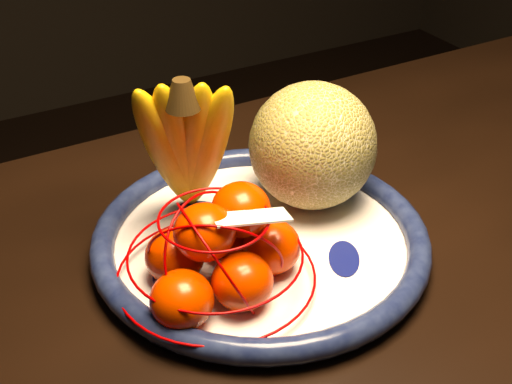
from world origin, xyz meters
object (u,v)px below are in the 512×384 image
dining_table (398,349)px  cantaloupe (313,146)px  mandarin_bag (220,252)px  fruit_bowl (260,240)px  banana_bunch (186,141)px

dining_table → cantaloupe: bearing=91.4°
cantaloupe → mandarin_bag: 0.18m
fruit_bowl → mandarin_bag: (-0.07, -0.04, 0.04)m
fruit_bowl → banana_bunch: bearing=125.5°
mandarin_bag → banana_bunch: bearing=80.6°
fruit_bowl → cantaloupe: (0.09, 0.04, 0.07)m
dining_table → cantaloupe: 0.24m
cantaloupe → banana_bunch: banana_bunch is taller
dining_table → banana_bunch: (-0.15, 0.20, 0.20)m
banana_bunch → dining_table: bearing=-29.4°
fruit_bowl → mandarin_bag: 0.09m
fruit_bowl → banana_bunch: banana_bunch is taller
dining_table → mandarin_bag: bearing=151.0°
fruit_bowl → banana_bunch: 0.13m
fruit_bowl → cantaloupe: bearing=25.0°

